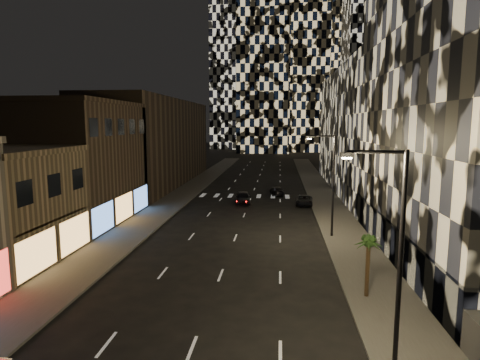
% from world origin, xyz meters
% --- Properties ---
extents(sidewalk_left, '(4.00, 120.00, 0.15)m').
position_xyz_m(sidewalk_left, '(-10.00, 50.00, 0.07)').
color(sidewalk_left, '#47443F').
rests_on(sidewalk_left, ground).
extents(sidewalk_right, '(4.00, 120.00, 0.15)m').
position_xyz_m(sidewalk_right, '(10.00, 50.00, 0.07)').
color(sidewalk_right, '#47443F').
rests_on(sidewalk_right, ground).
extents(curb_left, '(0.20, 120.00, 0.15)m').
position_xyz_m(curb_left, '(-7.90, 50.00, 0.07)').
color(curb_left, '#4C4C47').
rests_on(curb_left, ground).
extents(curb_right, '(0.20, 120.00, 0.15)m').
position_xyz_m(curb_right, '(7.90, 50.00, 0.07)').
color(curb_right, '#4C4C47').
rests_on(curb_right, ground).
extents(retail_brown, '(10.00, 15.00, 12.00)m').
position_xyz_m(retail_brown, '(-17.00, 33.50, 6.00)').
color(retail_brown, '#463727').
rests_on(retail_brown, ground).
extents(retail_filler_left, '(10.00, 40.00, 14.00)m').
position_xyz_m(retail_filler_left, '(-17.00, 60.00, 7.00)').
color(retail_filler_left, '#463727').
rests_on(retail_filler_left, ground).
extents(midrise_base, '(0.60, 25.00, 3.00)m').
position_xyz_m(midrise_base, '(12.30, 24.50, 1.50)').
color(midrise_base, '#383838').
rests_on(midrise_base, ground).
extents(midrise_filler_right, '(16.00, 40.00, 18.00)m').
position_xyz_m(midrise_filler_right, '(20.00, 57.00, 9.00)').
color(midrise_filler_right, '#232326').
rests_on(midrise_filler_right, ground).
extents(tower_right_mid, '(20.00, 20.00, 100.00)m').
position_xyz_m(tower_right_mid, '(35.00, 135.00, 50.00)').
color(tower_right_mid, black).
rests_on(tower_right_mid, ground).
extents(tower_left_back, '(24.00, 24.00, 120.00)m').
position_xyz_m(tower_left_back, '(-12.00, 165.00, 60.00)').
color(tower_left_back, black).
rests_on(tower_left_back, ground).
extents(tower_center_low, '(18.00, 18.00, 95.00)m').
position_xyz_m(tower_center_low, '(-2.00, 140.00, 47.50)').
color(tower_center_low, black).
rests_on(tower_center_low, ground).
extents(streetlight_near, '(2.55, 0.25, 9.00)m').
position_xyz_m(streetlight_near, '(8.35, 10.00, 5.35)').
color(streetlight_near, black).
rests_on(streetlight_near, sidewalk_right).
extents(streetlight_far, '(2.55, 0.25, 9.00)m').
position_xyz_m(streetlight_far, '(8.35, 30.00, 5.35)').
color(streetlight_far, black).
rests_on(streetlight_far, sidewalk_right).
extents(car_dark_midlane, '(2.32, 4.71, 1.55)m').
position_xyz_m(car_dark_midlane, '(-0.72, 44.54, 0.77)').
color(car_dark_midlane, black).
rests_on(car_dark_midlane, ground).
extents(car_dark_oncoming, '(2.20, 4.29, 1.19)m').
position_xyz_m(car_dark_oncoming, '(3.50, 51.34, 0.60)').
color(car_dark_oncoming, black).
rests_on(car_dark_oncoming, ground).
extents(car_dark_rightlane, '(2.30, 4.46, 1.20)m').
position_xyz_m(car_dark_rightlane, '(7.00, 44.27, 0.60)').
color(car_dark_rightlane, black).
rests_on(car_dark_rightlane, ground).
extents(palm_tree, '(1.82, 1.85, 3.63)m').
position_xyz_m(palm_tree, '(9.00, 17.26, 3.15)').
color(palm_tree, '#47331E').
rests_on(palm_tree, sidewalk_right).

